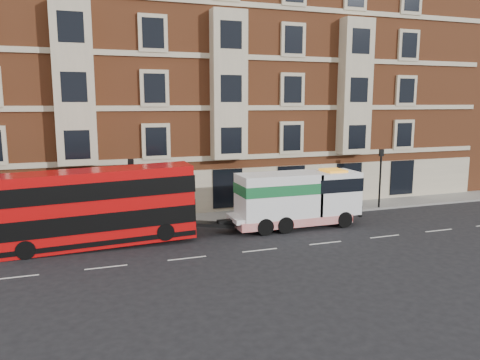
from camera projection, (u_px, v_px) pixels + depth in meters
name	position (u px, v px, depth m)	size (l,w,h in m)	color
ground	(260.00, 250.00, 25.21)	(120.00, 120.00, 0.00)	black
sidewalk	(220.00, 217.00, 32.19)	(90.00, 3.00, 0.15)	slate
victorian_terrace	(198.00, 75.00, 37.70)	(45.00, 12.00, 20.40)	brown
lamp_post_west	(132.00, 188.00, 28.60)	(0.35, 0.15, 4.35)	black
lamp_post_east	(380.00, 174.00, 34.44)	(0.35, 0.15, 4.35)	black
double_decker_bus	(96.00, 206.00, 25.60)	(10.57, 2.43, 4.28)	red
tow_truck	(295.00, 199.00, 29.58)	(8.46, 2.50, 3.53)	white
pedestrian	(134.00, 212.00, 30.07)	(0.57, 0.38, 1.58)	#1B2836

